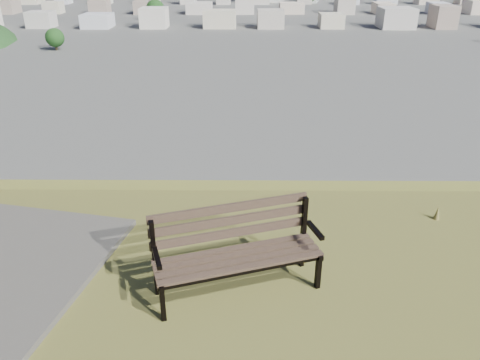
{
  "coord_description": "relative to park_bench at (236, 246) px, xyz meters",
  "views": [
    {
      "loc": [
        -0.13,
        -2.1,
        28.15
      ],
      "look_at": [
        -0.18,
        3.73,
        25.3
      ],
      "focal_mm": 35.0,
      "sensor_mm": 36.0,
      "label": 1
    }
  ],
  "objects": [
    {
      "name": "park_bench",
      "position": [
        0.0,
        0.0,
        0.0
      ],
      "size": [
        1.75,
        1.02,
        0.88
      ],
      "rotation": [
        0.0,
        0.0,
        0.31
      ],
      "color": "#483729",
      "rests_on": "hilltop_mesa"
    }
  ]
}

